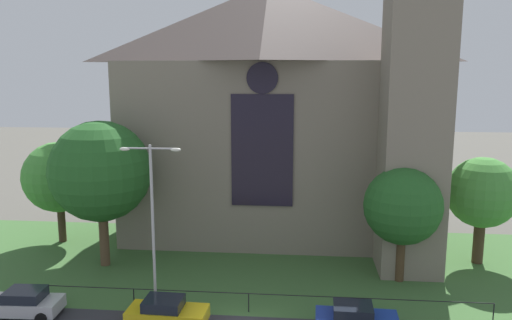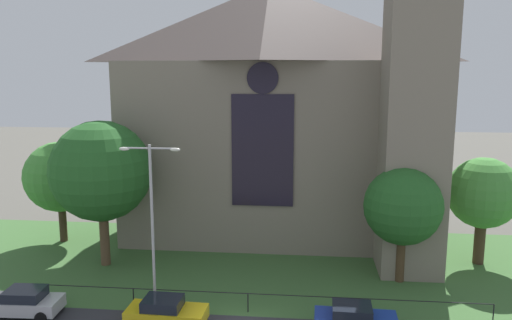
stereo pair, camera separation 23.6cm
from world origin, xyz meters
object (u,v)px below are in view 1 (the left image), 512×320
(tree_right_near, at_px, (403,206))
(tree_right_far, at_px, (482,193))
(streetlamp_near, at_px, (152,209))
(parked_car_silver, at_px, (23,303))
(church_building, at_px, (277,109))
(tree_left_far, at_px, (59,177))
(tree_left_near, at_px, (101,171))
(parked_car_blue, at_px, (356,319))
(parked_car_yellow, at_px, (167,312))

(tree_right_near, bearing_deg, tree_right_far, 31.43)
(streetlamp_near, height_order, parked_car_silver, streetlamp_near)
(church_building, height_order, streetlamp_near, church_building)
(tree_left_far, xyz_separation_m, parked_car_silver, (3.61, -12.08, -4.43))
(tree_left_near, relative_size, streetlamp_near, 1.07)
(tree_right_near, height_order, tree_left_near, tree_left_near)
(tree_left_far, bearing_deg, parked_car_silver, -73.38)
(tree_right_far, distance_m, streetlamp_near, 22.39)
(tree_left_near, bearing_deg, tree_right_near, -2.45)
(parked_car_blue, bearing_deg, parked_car_yellow, -177.13)
(tree_right_near, xyz_separation_m, tree_right_far, (6.03, 3.69, 0.08))
(parked_car_silver, bearing_deg, tree_right_near, -165.00)
(tree_right_near, distance_m, parked_car_silver, 22.91)
(tree_right_far, relative_size, parked_car_blue, 1.76)
(tree_right_far, xyz_separation_m, tree_left_near, (-25.88, -2.84, 1.60))
(tree_right_near, relative_size, tree_left_near, 0.74)
(tree_left_far, distance_m, parked_car_blue, 25.25)
(tree_right_near, bearing_deg, tree_left_near, 177.55)
(tree_right_near, relative_size, parked_car_silver, 1.74)
(tree_left_near, distance_m, parked_car_blue, 19.08)
(parked_car_silver, bearing_deg, tree_left_near, -104.61)
(church_building, relative_size, parked_car_blue, 6.11)
(tree_left_far, height_order, parked_car_blue, tree_left_far)
(streetlamp_near, xyz_separation_m, parked_car_yellow, (1.13, -1.80, -5.13))
(tree_right_far, height_order, parked_car_silver, tree_right_far)
(parked_car_silver, distance_m, parked_car_blue, 18.03)
(church_building, relative_size, parked_car_yellow, 6.10)
(tree_right_near, distance_m, tree_left_near, 19.94)
(tree_left_near, height_order, parked_car_blue, tree_left_near)
(tree_left_far, height_order, parked_car_yellow, tree_left_far)
(tree_left_near, xyz_separation_m, tree_left_far, (-5.24, 4.45, -1.45))
(parked_car_yellow, bearing_deg, church_building, 75.26)
(tree_right_far, bearing_deg, parked_car_blue, -131.76)
(tree_right_near, relative_size, tree_left_far, 0.94)
(tree_right_far, xyz_separation_m, parked_car_yellow, (-19.36, -10.80, -4.27))
(church_building, xyz_separation_m, tree_right_far, (14.43, -5.63, -5.25))
(tree_left_far, bearing_deg, streetlamp_near, -44.94)
(church_building, bearing_deg, streetlamp_near, -112.49)
(tree_right_far, bearing_deg, church_building, 158.68)
(church_building, bearing_deg, tree_right_far, -21.32)
(tree_right_near, xyz_separation_m, parked_car_yellow, (-13.33, -7.11, -4.19))
(streetlamp_near, bearing_deg, tree_left_far, 135.06)
(church_building, xyz_separation_m, tree_right_near, (8.40, -9.32, -5.33))
(tree_left_far, distance_m, parked_car_yellow, 17.66)
(streetlamp_near, relative_size, parked_car_blue, 2.21)
(tree_right_near, xyz_separation_m, tree_left_near, (-19.85, 0.85, 1.68))
(parked_car_silver, xyz_separation_m, parked_car_yellow, (8.15, -0.33, 0.00))
(tree_left_near, xyz_separation_m, parked_car_silver, (-1.63, -7.63, -5.88))
(parked_car_silver, bearing_deg, parked_car_blue, 176.98)
(streetlamp_near, relative_size, parked_car_silver, 2.20)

